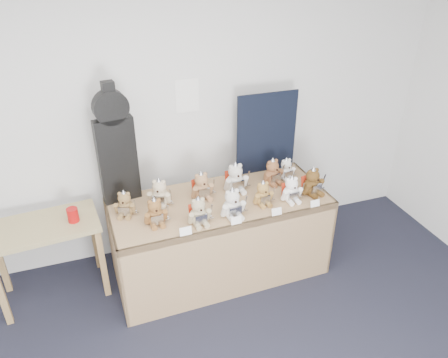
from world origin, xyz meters
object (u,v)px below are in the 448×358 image
object	(u,v)px
display_table	(223,221)
guitar_case	(116,146)
side_table	(45,237)
teddy_front_far_left	(155,213)
teddy_back_centre_left	(202,187)
teddy_back_left	(160,194)
teddy_back_right	(273,173)
teddy_front_far_right	(291,190)
teddy_front_centre	(233,204)
teddy_front_left	(199,212)
teddy_front_end	(313,183)
teddy_back_end	(286,170)
teddy_front_right	(263,194)
teddy_back_far_left	(125,205)
teddy_back_centre_right	(236,179)
red_cup	(73,215)

from	to	relation	value
display_table	guitar_case	size ratio (longest dim) A/B	1.83
side_table	display_table	bearing A→B (deg)	-15.65
teddy_front_far_left	teddy_back_centre_left	distance (m)	0.52
teddy_back_left	teddy_back_right	xyz separation A→B (m)	(1.04, 0.03, -0.00)
guitar_case	teddy_front_far_left	xyz separation A→B (m)	(0.20, -0.45, -0.40)
teddy_front_far_right	teddy_back_centre_left	distance (m)	0.76
side_table	teddy_front_centre	world-z (taller)	teddy_front_centre
side_table	teddy_back_centre_left	xyz separation A→B (m)	(1.32, -0.10, 0.29)
teddy_front_far_left	teddy_front_left	bearing A→B (deg)	-20.46
teddy_front_far_left	teddy_front_end	distance (m)	1.38
teddy_back_right	teddy_back_end	xyz separation A→B (m)	(0.15, 0.03, -0.02)
teddy_back_centre_left	teddy_back_right	world-z (taller)	teddy_back_centre_left
teddy_front_centre	teddy_front_right	world-z (taller)	teddy_front_centre
side_table	teddy_back_far_left	distance (m)	0.73
teddy_front_far_right	teddy_front_far_left	bearing A→B (deg)	177.39
display_table	side_table	size ratio (longest dim) A/B	2.08
guitar_case	teddy_back_right	size ratio (longest dim) A/B	3.87
teddy_front_far_right	teddy_back_end	xyz separation A→B (m)	(0.12, 0.35, -0.01)
guitar_case	teddy_front_end	size ratio (longest dim) A/B	3.75
teddy_front_left	teddy_back_centre_right	size ratio (longest dim) A/B	0.88
red_cup	teddy_back_end	size ratio (longest dim) A/B	0.53
teddy_front_left	teddy_back_centre_right	xyz separation A→B (m)	(0.44, 0.37, 0.01)
guitar_case	teddy_back_left	world-z (taller)	guitar_case
teddy_front_centre	teddy_front_far_right	distance (m)	0.56
side_table	teddy_back_right	bearing A→B (deg)	-7.10
guitar_case	teddy_back_right	distance (m)	1.40
teddy_front_far_left	teddy_front_end	bearing A→B (deg)	-2.41
display_table	teddy_back_centre_right	world-z (taller)	teddy_back_centre_right
teddy_front_far_left	teddy_front_centre	xyz separation A→B (m)	(0.60, -0.10, 0.01)
teddy_front_left	teddy_front_far_right	distance (m)	0.84
teddy_back_centre_left	teddy_back_right	xyz separation A→B (m)	(0.68, 0.03, -0.00)
display_table	teddy_back_end	size ratio (longest dim) A/B	8.31
teddy_front_end	teddy_back_centre_left	size ratio (longest dim) A/B	1.01
teddy_back_centre_right	teddy_back_end	xyz separation A→B (m)	(0.52, 0.05, -0.03)
display_table	teddy_front_right	size ratio (longest dim) A/B	8.03
teddy_back_centre_left	teddy_back_end	bearing A→B (deg)	-2.69
teddy_front_far_left	teddy_back_end	world-z (taller)	teddy_front_far_left
teddy_front_left	display_table	bearing A→B (deg)	31.59
teddy_front_far_right	teddy_back_centre_right	xyz separation A→B (m)	(-0.39, 0.31, 0.02)
guitar_case	side_table	bearing A→B (deg)	179.08
red_cup	teddy_front_far_right	size ratio (longest dim) A/B	0.48
red_cup	teddy_front_far_left	distance (m)	0.71
teddy_front_far_left	teddy_front_right	bearing A→B (deg)	-3.06
display_table	side_table	xyz separation A→B (m)	(-1.45, 0.27, -0.01)
guitar_case	teddy_front_end	distance (m)	1.69
teddy_front_centre	guitar_case	bearing A→B (deg)	140.93
display_table	teddy_front_right	bearing A→B (deg)	-17.46
red_cup	teddy_front_far_right	xyz separation A→B (m)	(1.78, -0.37, 0.09)
red_cup	teddy_front_left	size ratio (longest dim) A/B	0.46
teddy_back_centre_left	teddy_back_centre_right	bearing A→B (deg)	-3.94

